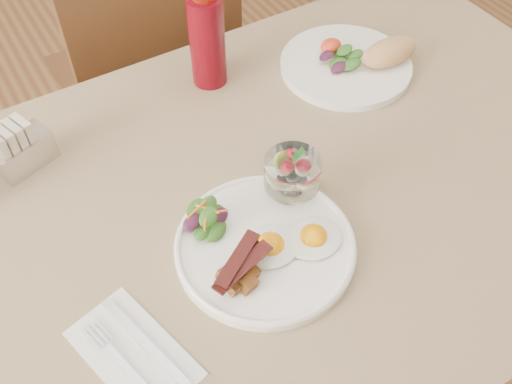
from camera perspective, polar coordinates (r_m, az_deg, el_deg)
The scene contains 12 objects.
table at distance 1.05m, azimuth 3.47°, elevation -2.06°, with size 1.33×0.88×0.75m.
chair_far at distance 1.57m, azimuth -10.47°, elevation 11.30°, with size 0.42×0.42×0.93m.
main_plate at distance 0.88m, azimuth 0.91°, elevation -5.49°, with size 0.28×0.28×0.02m, color white.
fried_eggs at distance 0.87m, azimuth 3.63°, elevation -4.93°, with size 0.18×0.13×0.03m.
bacon_potato_pile at distance 0.83m, azimuth -1.52°, elevation -7.86°, with size 0.11×0.07×0.04m.
side_salad at distance 0.88m, azimuth -4.98°, elevation -2.78°, with size 0.08×0.07×0.04m.
fruit_cup at distance 0.90m, azimuth 3.66°, elevation 1.92°, with size 0.09×0.09×0.09m.
second_plate at distance 1.21m, azimuth 9.97°, elevation 12.77°, with size 0.28×0.27×0.07m.
ketchup_bottle at distance 1.12m, azimuth -4.91°, elevation 14.96°, with size 0.09×0.09×0.20m.
hot_sauce_bottle at distance 1.15m, azimuth -4.24°, elevation 14.16°, with size 0.04×0.04×0.13m.
sugar_caddy at distance 1.06m, azimuth -22.53°, elevation 4.00°, with size 0.11×0.09×0.09m.
napkin_cutlery at distance 0.82m, azimuth -12.06°, elevation -15.44°, with size 0.15×0.21×0.01m.
Camera 1 is at (-0.39, -0.52, 1.49)m, focal length 40.00 mm.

